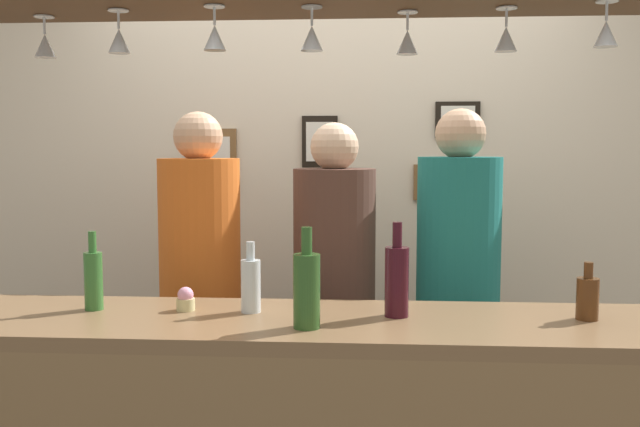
{
  "coord_description": "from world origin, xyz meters",
  "views": [
    {
      "loc": [
        0.18,
        -2.48,
        1.58
      ],
      "look_at": [
        0.0,
        0.1,
        1.34
      ],
      "focal_mm": 39.19,
      "sensor_mm": 36.0,
      "label": 1
    }
  ],
  "objects_px": {
    "person_middle_brown_shirt": "(334,284)",
    "bottle_beer_green_import": "(93,279)",
    "cupcake": "(186,300)",
    "picture_frame_crest": "(320,142)",
    "bottle_wine_dark_red": "(397,279)",
    "picture_frame_upper_small": "(458,120)",
    "person_left_orange_shirt": "(200,275)",
    "bottle_champagne_green": "(308,288)",
    "bottle_soda_clear": "(251,284)",
    "picture_frame_lower_pair": "(444,182)",
    "picture_frame_caricature": "(211,162)",
    "bottle_beer_brown_stubby": "(588,297)"
  },
  "relations": [
    {
      "from": "bottle_beer_brown_stubby",
      "to": "picture_frame_lower_pair",
      "type": "height_order",
      "value": "picture_frame_lower_pair"
    },
    {
      "from": "bottle_beer_green_import",
      "to": "cupcake",
      "type": "bearing_deg",
      "value": 1.66
    },
    {
      "from": "bottle_wine_dark_red",
      "to": "cupcake",
      "type": "distance_m",
      "value": 0.69
    },
    {
      "from": "bottle_beer_green_import",
      "to": "picture_frame_caricature",
      "type": "xyz_separation_m",
      "value": [
        0.09,
        1.34,
        0.36
      ]
    },
    {
      "from": "person_middle_brown_shirt",
      "to": "picture_frame_caricature",
      "type": "relative_size",
      "value": 4.95
    },
    {
      "from": "picture_frame_crest",
      "to": "bottle_champagne_green",
      "type": "bearing_deg",
      "value": -87.33
    },
    {
      "from": "bottle_champagne_green",
      "to": "picture_frame_crest",
      "type": "bearing_deg",
      "value": 92.67
    },
    {
      "from": "bottle_beer_green_import",
      "to": "picture_frame_caricature",
      "type": "relative_size",
      "value": 0.76
    },
    {
      "from": "picture_frame_upper_small",
      "to": "bottle_champagne_green",
      "type": "bearing_deg",
      "value": -112.04
    },
    {
      "from": "cupcake",
      "to": "picture_frame_lower_pair",
      "type": "height_order",
      "value": "picture_frame_lower_pair"
    },
    {
      "from": "person_left_orange_shirt",
      "to": "bottle_beer_green_import",
      "type": "bearing_deg",
      "value": -106.62
    },
    {
      "from": "bottle_beer_brown_stubby",
      "to": "bottle_soda_clear",
      "type": "bearing_deg",
      "value": 178.46
    },
    {
      "from": "bottle_champagne_green",
      "to": "picture_frame_upper_small",
      "type": "relative_size",
      "value": 1.36
    },
    {
      "from": "bottle_soda_clear",
      "to": "picture_frame_upper_small",
      "type": "distance_m",
      "value": 1.67
    },
    {
      "from": "bottle_beer_green_import",
      "to": "picture_frame_crest",
      "type": "bearing_deg",
      "value": 64.04
    },
    {
      "from": "bottle_beer_brown_stubby",
      "to": "cupcake",
      "type": "height_order",
      "value": "bottle_beer_brown_stubby"
    },
    {
      "from": "bottle_beer_brown_stubby",
      "to": "cupcake",
      "type": "relative_size",
      "value": 2.31
    },
    {
      "from": "person_left_orange_shirt",
      "to": "person_middle_brown_shirt",
      "type": "relative_size",
      "value": 1.03
    },
    {
      "from": "person_middle_brown_shirt",
      "to": "bottle_beer_green_import",
      "type": "xyz_separation_m",
      "value": [
        -0.76,
        -0.65,
        0.14
      ]
    },
    {
      "from": "person_middle_brown_shirt",
      "to": "picture_frame_caricature",
      "type": "height_order",
      "value": "person_middle_brown_shirt"
    },
    {
      "from": "picture_frame_upper_small",
      "to": "picture_frame_crest",
      "type": "height_order",
      "value": "picture_frame_upper_small"
    },
    {
      "from": "bottle_wine_dark_red",
      "to": "cupcake",
      "type": "height_order",
      "value": "bottle_wine_dark_red"
    },
    {
      "from": "bottle_soda_clear",
      "to": "picture_frame_lower_pair",
      "type": "height_order",
      "value": "picture_frame_lower_pair"
    },
    {
      "from": "person_middle_brown_shirt",
      "to": "bottle_beer_green_import",
      "type": "distance_m",
      "value": 1.01
    },
    {
      "from": "person_left_orange_shirt",
      "to": "person_middle_brown_shirt",
      "type": "bearing_deg",
      "value": -0.0
    },
    {
      "from": "person_left_orange_shirt",
      "to": "bottle_beer_brown_stubby",
      "type": "height_order",
      "value": "person_left_orange_shirt"
    },
    {
      "from": "bottle_champagne_green",
      "to": "bottle_wine_dark_red",
      "type": "distance_m",
      "value": 0.31
    },
    {
      "from": "bottle_soda_clear",
      "to": "picture_frame_crest",
      "type": "distance_m",
      "value": 1.42
    },
    {
      "from": "bottle_champagne_green",
      "to": "picture_frame_caricature",
      "type": "relative_size",
      "value": 0.88
    },
    {
      "from": "bottle_beer_brown_stubby",
      "to": "picture_frame_caricature",
      "type": "distance_m",
      "value": 2.05
    },
    {
      "from": "bottle_beer_brown_stubby",
      "to": "bottle_soda_clear",
      "type": "relative_size",
      "value": 0.78
    },
    {
      "from": "bottle_beer_green_import",
      "to": "cupcake",
      "type": "distance_m",
      "value": 0.31
    },
    {
      "from": "bottle_soda_clear",
      "to": "bottle_beer_green_import",
      "type": "bearing_deg",
      "value": -179.81
    },
    {
      "from": "person_middle_brown_shirt",
      "to": "bottle_wine_dark_red",
      "type": "height_order",
      "value": "person_middle_brown_shirt"
    },
    {
      "from": "cupcake",
      "to": "person_left_orange_shirt",
      "type": "bearing_deg",
      "value": 99.55
    },
    {
      "from": "bottle_soda_clear",
      "to": "picture_frame_caricature",
      "type": "distance_m",
      "value": 1.45
    },
    {
      "from": "picture_frame_lower_pair",
      "to": "picture_frame_caricature",
      "type": "distance_m",
      "value": 1.19
    },
    {
      "from": "bottle_wine_dark_red",
      "to": "picture_frame_upper_small",
      "type": "distance_m",
      "value": 1.51
    },
    {
      "from": "bottle_champagne_green",
      "to": "picture_frame_caricature",
      "type": "xyz_separation_m",
      "value": [
        -0.63,
        1.53,
        0.34
      ]
    },
    {
      "from": "cupcake",
      "to": "picture_frame_crest",
      "type": "xyz_separation_m",
      "value": [
        0.35,
        1.33,
        0.53
      ]
    },
    {
      "from": "person_left_orange_shirt",
      "to": "picture_frame_caricature",
      "type": "relative_size",
      "value": 5.09
    },
    {
      "from": "bottle_champagne_green",
      "to": "person_middle_brown_shirt",
      "type": "bearing_deg",
      "value": 87.52
    },
    {
      "from": "person_left_orange_shirt",
      "to": "bottle_champagne_green",
      "type": "bearing_deg",
      "value": -57.88
    },
    {
      "from": "bottle_beer_green_import",
      "to": "picture_frame_caricature",
      "type": "distance_m",
      "value": 1.39
    },
    {
      "from": "bottle_beer_brown_stubby",
      "to": "picture_frame_lower_pair",
      "type": "bearing_deg",
      "value": 102.41
    },
    {
      "from": "bottle_wine_dark_red",
      "to": "bottle_beer_green_import",
      "type": "relative_size",
      "value": 1.15
    },
    {
      "from": "person_left_orange_shirt",
      "to": "bottle_soda_clear",
      "type": "distance_m",
      "value": 0.74
    },
    {
      "from": "bottle_champagne_green",
      "to": "cupcake",
      "type": "xyz_separation_m",
      "value": [
        -0.42,
        0.2,
        -0.08
      ]
    },
    {
      "from": "bottle_beer_green_import",
      "to": "picture_frame_crest",
      "type": "distance_m",
      "value": 1.56
    },
    {
      "from": "bottle_soda_clear",
      "to": "picture_frame_lower_pair",
      "type": "xyz_separation_m",
      "value": [
        0.76,
        1.34,
        0.27
      ]
    }
  ]
}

